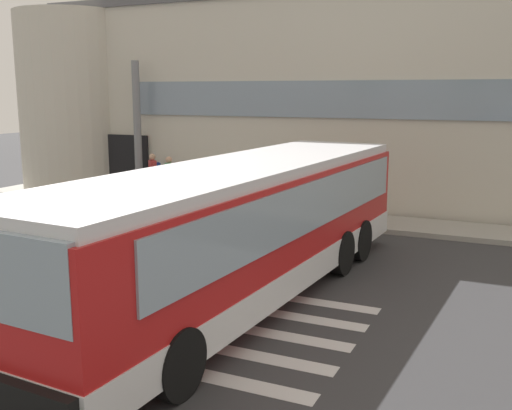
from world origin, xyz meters
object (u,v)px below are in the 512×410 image
object	(u,v)px
passenger_near_column	(154,173)
entry_support_column	(137,130)
bus_main_foreground	(241,233)
safety_bollard_yellow	(297,213)
passenger_by_doorway	(169,178)

from	to	relation	value
passenger_near_column	entry_support_column	bearing A→B (deg)	163.58
bus_main_foreground	safety_bollard_yellow	world-z (taller)	bus_main_foreground
bus_main_foreground	passenger_by_doorway	size ratio (longest dim) A/B	6.94
entry_support_column	passenger_near_column	size ratio (longest dim) A/B	2.99
passenger_near_column	safety_bollard_yellow	distance (m)	6.44
bus_main_foreground	passenger_by_doorway	world-z (taller)	bus_main_foreground
bus_main_foreground	safety_bollard_yellow	bearing A→B (deg)	101.12
entry_support_column	passenger_by_doorway	size ratio (longest dim) A/B	2.99
passenger_near_column	passenger_by_doorway	bearing A→B (deg)	-28.90
entry_support_column	passenger_near_column	bearing A→B (deg)	-16.42
entry_support_column	passenger_near_column	xyz separation A→B (m)	(0.82, -0.24, -1.54)
safety_bollard_yellow	passenger_by_doorway	bearing A→B (deg)	169.26
passenger_near_column	safety_bollard_yellow	xyz separation A→B (m)	(6.22, -1.56, -0.66)
entry_support_column	safety_bollard_yellow	bearing A→B (deg)	-14.35
passenger_near_column	passenger_by_doorway	distance (m)	1.19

